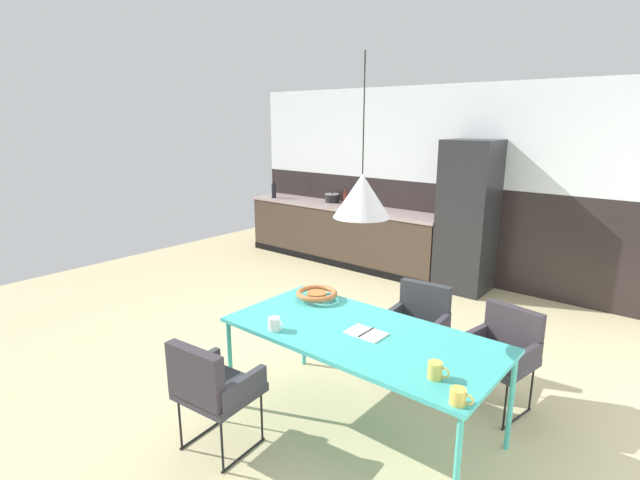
% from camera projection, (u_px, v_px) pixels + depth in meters
% --- Properties ---
extents(ground_plane, '(9.11, 9.11, 0.00)m').
position_uv_depth(ground_plane, '(304.00, 359.00, 4.54)').
color(ground_plane, '#C5B687').
extents(back_wall_splashback_dark, '(7.00, 0.12, 1.33)m').
position_uv_depth(back_wall_splashback_dark, '(452.00, 232.00, 6.74)').
color(back_wall_splashback_dark, black).
rests_on(back_wall_splashback_dark, ground).
extents(back_wall_panel_upper, '(7.00, 0.12, 1.33)m').
position_uv_depth(back_wall_panel_upper, '(459.00, 135.00, 6.41)').
color(back_wall_panel_upper, silver).
rests_on(back_wall_panel_upper, back_wall_splashback_dark).
extents(kitchen_counter, '(3.40, 0.63, 0.91)m').
position_uv_depth(kitchen_counter, '(342.00, 234.00, 7.55)').
color(kitchen_counter, '#403228').
rests_on(kitchen_counter, ground).
extents(refrigerator_column, '(0.64, 0.60, 1.96)m').
position_uv_depth(refrigerator_column, '(468.00, 217.00, 6.17)').
color(refrigerator_column, '#232326').
rests_on(refrigerator_column, ground).
extents(dining_table, '(1.94, 0.94, 0.75)m').
position_uv_depth(dining_table, '(361.00, 337.00, 3.38)').
color(dining_table, teal).
rests_on(dining_table, ground).
extents(armchair_near_window, '(0.52, 0.51, 0.80)m').
position_uv_depth(armchair_near_window, '(419.00, 319.00, 4.20)').
color(armchair_near_window, '#34323A').
rests_on(armchair_near_window, ground).
extents(armchair_by_stool, '(0.53, 0.51, 0.81)m').
position_uv_depth(armchair_by_stool, '(210.00, 383.00, 3.15)').
color(armchair_by_stool, '#34323A').
rests_on(armchair_by_stool, ground).
extents(armchair_facing_counter, '(0.56, 0.55, 0.80)m').
position_uv_depth(armchair_facing_counter, '(504.00, 346.00, 3.69)').
color(armchair_facing_counter, '#34323A').
rests_on(armchair_facing_counter, ground).
extents(fruit_bowl, '(0.34, 0.34, 0.08)m').
position_uv_depth(fruit_bowl, '(317.00, 294.00, 3.97)').
color(fruit_bowl, '#B2662D').
rests_on(fruit_bowl, dining_table).
extents(open_book, '(0.26, 0.19, 0.02)m').
position_uv_depth(open_book, '(366.00, 333.00, 3.34)').
color(open_book, white).
rests_on(open_book, dining_table).
extents(mug_wide_latte, '(0.13, 0.09, 0.10)m').
position_uv_depth(mug_wide_latte, '(436.00, 370.00, 2.76)').
color(mug_wide_latte, gold).
rests_on(mug_wide_latte, dining_table).
extents(mug_tall_blue, '(0.13, 0.09, 0.09)m').
position_uv_depth(mug_tall_blue, '(275.00, 324.00, 3.39)').
color(mug_tall_blue, white).
rests_on(mug_tall_blue, dining_table).
extents(mug_glass_clear, '(0.13, 0.09, 0.09)m').
position_uv_depth(mug_glass_clear, '(458.00, 397.00, 2.51)').
color(mug_glass_clear, gold).
rests_on(mug_glass_clear, dining_table).
extents(cooking_pot, '(0.23, 0.23, 0.16)m').
position_uv_depth(cooking_pot, '(332.00, 198.00, 7.70)').
color(cooking_pot, black).
rests_on(cooking_pot, kitchen_counter).
extents(bottle_spice_small, '(0.07, 0.07, 0.31)m').
position_uv_depth(bottle_spice_small, '(274.00, 190.00, 8.12)').
color(bottle_spice_small, black).
rests_on(bottle_spice_small, kitchen_counter).
extents(bottle_oil_tall, '(0.06, 0.06, 0.25)m').
position_uv_depth(bottle_oil_tall, '(345.00, 198.00, 7.47)').
color(bottle_oil_tall, maroon).
rests_on(bottle_oil_tall, kitchen_counter).
extents(pendant_lamp_over_table_near, '(0.38, 0.38, 1.03)m').
position_uv_depth(pendant_lamp_over_table_near, '(362.00, 196.00, 3.11)').
color(pendant_lamp_over_table_near, black).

